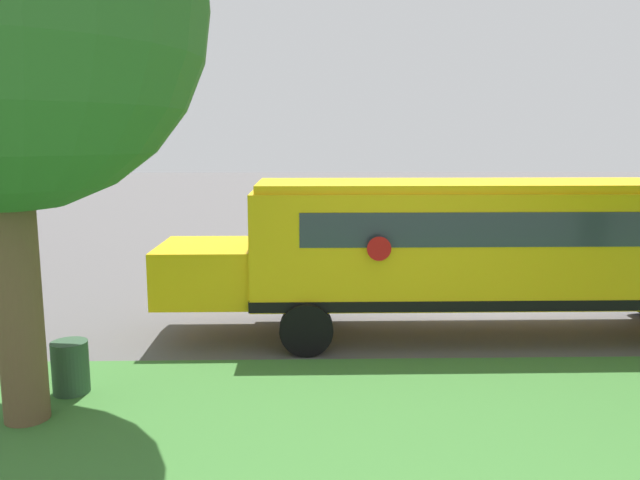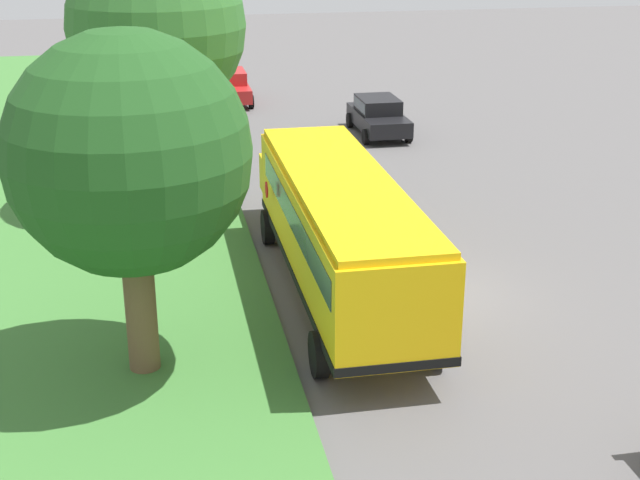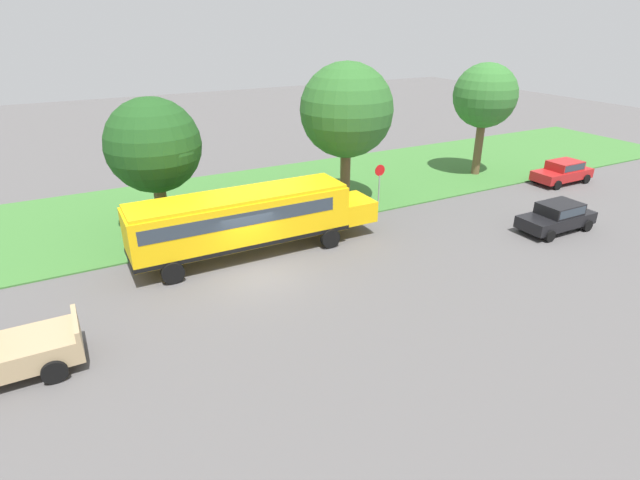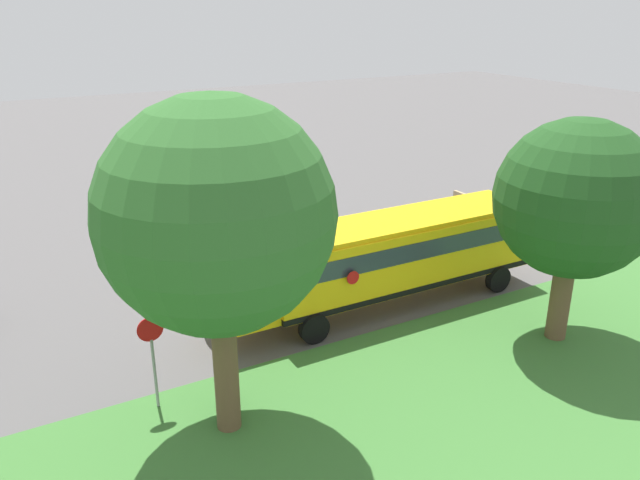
{
  "view_description": "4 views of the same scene",
  "coord_description": "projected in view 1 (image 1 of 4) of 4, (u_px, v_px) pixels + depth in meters",
  "views": [
    {
      "loc": [
        -14.73,
        4.33,
        4.01
      ],
      "look_at": [
        -0.41,
        3.98,
        1.67
      ],
      "focal_mm": 35.0,
      "sensor_mm": 36.0,
      "label": 1
    },
    {
      "loc": [
        -6.65,
        -19.7,
        9.31
      ],
      "look_at": [
        -2.6,
        1.28,
        1.16
      ],
      "focal_mm": 50.0,
      "sensor_mm": 36.0,
      "label": 2
    },
    {
      "loc": [
        18.95,
        -6.96,
        10.74
      ],
      "look_at": [
        -0.09,
        3.21,
        1.03
      ],
      "focal_mm": 28.0,
      "sensor_mm": 36.0,
      "label": 3
    },
    {
      "loc": [
        -18.99,
        12.66,
        10.16
      ],
      "look_at": [
        -0.15,
        2.21,
        2.0
      ],
      "focal_mm": 35.0,
      "sensor_mm": 36.0,
      "label": 4
    }
  ],
  "objects": [
    {
      "name": "ground_plane",
      "position": [
        482.0,
        304.0,
        15.28
      ],
      "size": [
        120.0,
        120.0,
        0.0
      ],
      "primitive_type": "plane",
      "color": "#565454"
    },
    {
      "name": "trash_bin",
      "position": [
        71.0,
        370.0,
        9.71
      ],
      "size": [
        0.56,
        0.56,
        0.9
      ],
      "primitive_type": "cylinder",
      "color": "#2D4C33",
      "rests_on": "ground"
    },
    {
      "name": "school_bus",
      "position": [
        498.0,
        242.0,
        12.68
      ],
      "size": [
        2.84,
        12.42,
        3.16
      ],
      "color": "yellow",
      "rests_on": "ground"
    }
  ]
}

